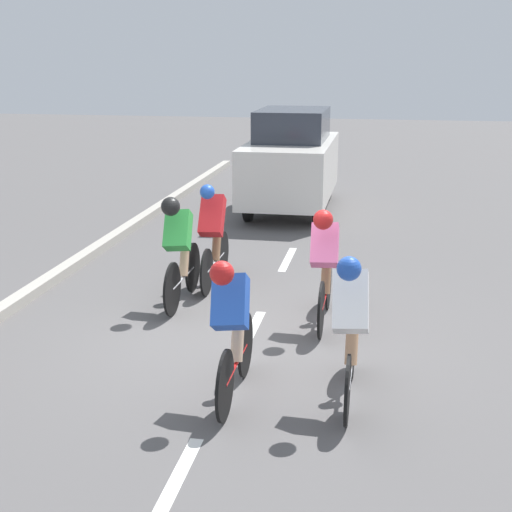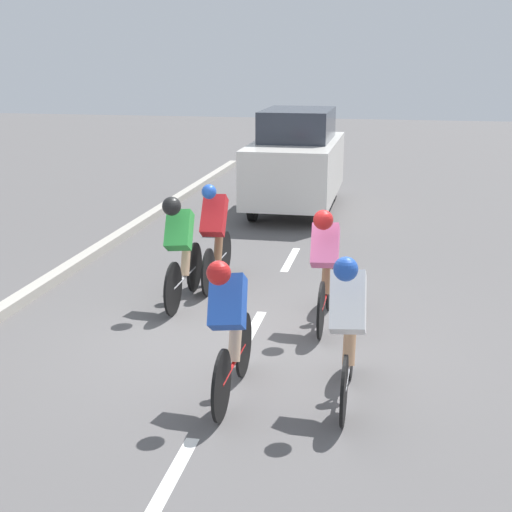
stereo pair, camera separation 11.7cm
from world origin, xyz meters
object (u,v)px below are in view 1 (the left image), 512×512
Objects in this scene: cyclist_white at (350,324)px; cyclist_pink at (325,263)px; cyclist_green at (179,247)px; support_car at (291,160)px; cyclist_red at (213,232)px; cyclist_blue at (232,325)px.

cyclist_white is 0.96× the size of cyclist_pink.
cyclist_green is (2.34, -2.38, -0.00)m from cyclist_white.
cyclist_green is at bearing 84.24° from support_car.
cyclist_white is 0.98× the size of cyclist_red.
cyclist_pink is at bearing 101.04° from support_car.
cyclist_red is at bearing -36.61° from cyclist_pink.
cyclist_pink reaches higher than cyclist_blue.
cyclist_pink is at bearing 168.84° from cyclist_green.
cyclist_red is (1.00, -3.39, 0.02)m from cyclist_blue.
cyclist_white is 8.80m from support_car.
cyclist_green is 0.90m from cyclist_red.
cyclist_green is at bearing -11.16° from cyclist_pink.
support_car is (1.71, -8.63, 0.26)m from cyclist_white.
cyclist_green is 1.03× the size of cyclist_blue.
cyclist_green is at bearing -63.67° from cyclist_blue.
cyclist_blue is at bearing 94.01° from support_car.
support_car reaches higher than cyclist_green.
cyclist_white is at bearing 101.71° from cyclist_pink.
cyclist_white reaches higher than cyclist_blue.
cyclist_pink is at bearing -78.29° from cyclist_white.
cyclist_blue is at bearing 116.33° from cyclist_green.
cyclist_white is 3.33m from cyclist_green.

